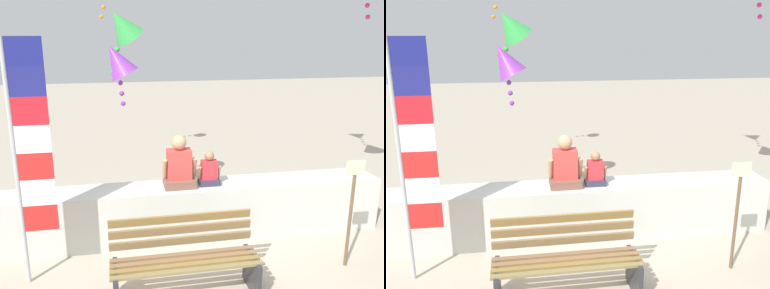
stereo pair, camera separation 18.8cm
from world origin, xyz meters
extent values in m
plane|color=#B4A893|center=(0.00, 0.00, 0.00)|extent=(40.00, 40.00, 0.00)
cube|color=silver|center=(0.00, 0.95, 0.40)|extent=(5.67, 0.59, 0.80)
cube|color=olive|center=(-0.30, -0.64, 0.45)|extent=(1.67, 0.08, 0.03)
cube|color=olive|center=(-0.30, -0.53, 0.45)|extent=(1.67, 0.08, 0.03)
cube|color=olive|center=(-0.30, -0.42, 0.45)|extent=(1.67, 0.08, 0.03)
cube|color=brown|center=(-0.30, -0.30, 0.45)|extent=(1.67, 0.08, 0.03)
cube|color=olive|center=(-0.30, -0.20, 0.57)|extent=(1.67, 0.06, 0.10)
cube|color=olive|center=(-0.30, -0.17, 0.70)|extent=(1.67, 0.06, 0.10)
cube|color=olive|center=(-0.30, -0.15, 0.83)|extent=(1.67, 0.06, 0.10)
cube|color=#2D2D33|center=(-1.08, -0.48, 0.23)|extent=(0.05, 0.53, 0.45)
cube|color=#2D2D33|center=(0.47, -0.47, 0.23)|extent=(0.05, 0.53, 0.45)
cube|color=brown|center=(-0.15, 0.95, 0.86)|extent=(0.44, 0.36, 0.12)
cube|color=#C7413D|center=(-0.15, 0.95, 1.13)|extent=(0.34, 0.22, 0.42)
cylinder|color=tan|center=(-0.36, 0.93, 1.08)|extent=(0.07, 0.17, 0.30)
cylinder|color=tan|center=(0.06, 0.93, 1.08)|extent=(0.07, 0.17, 0.30)
sphere|color=tan|center=(-0.15, 0.95, 1.44)|extent=(0.21, 0.21, 0.21)
cube|color=#302E47|center=(0.28, 0.95, 0.84)|extent=(0.29, 0.24, 0.08)
cube|color=red|center=(0.28, 0.95, 1.01)|extent=(0.22, 0.14, 0.28)
cylinder|color=#9F7250|center=(0.14, 0.93, 0.98)|extent=(0.05, 0.11, 0.20)
cylinder|color=#9F7250|center=(0.42, 0.93, 0.98)|extent=(0.05, 0.11, 0.20)
sphere|color=#9F7250|center=(0.28, 0.95, 1.22)|extent=(0.14, 0.14, 0.14)
cylinder|color=#B7B7BC|center=(-2.11, 0.17, 1.44)|extent=(0.05, 0.05, 2.87)
cube|color=red|center=(-1.90, 0.17, 0.82)|extent=(0.38, 0.02, 0.31)
cube|color=white|center=(-1.90, 0.17, 1.14)|extent=(0.38, 0.02, 0.31)
cube|color=red|center=(-1.90, 0.17, 1.45)|extent=(0.38, 0.02, 0.31)
cube|color=white|center=(-1.90, 0.17, 1.77)|extent=(0.38, 0.02, 0.31)
cube|color=red|center=(-1.90, 0.17, 2.08)|extent=(0.38, 0.02, 0.31)
cube|color=navy|center=(-1.90, 0.17, 2.40)|extent=(0.38, 0.02, 0.31)
cube|color=navy|center=(-1.90, 0.17, 2.71)|extent=(0.38, 0.02, 0.31)
cone|color=green|center=(-0.84, 1.94, 3.00)|extent=(0.76, 0.68, 0.62)
sphere|color=green|center=(-0.88, 2.03, 2.82)|extent=(0.08, 0.08, 0.08)
sphere|color=green|center=(-0.92, 2.12, 2.64)|extent=(0.08, 0.08, 0.08)
sphere|color=green|center=(-0.96, 2.21, 2.46)|extent=(0.08, 0.08, 0.08)
sphere|color=green|center=(-1.00, 2.30, 2.28)|extent=(0.08, 0.08, 0.08)
cone|color=purple|center=(-0.93, 1.87, 2.50)|extent=(0.68, 0.53, 0.64)
sphere|color=purple|center=(-0.91, 1.97, 2.32)|extent=(0.08, 0.08, 0.08)
sphere|color=purple|center=(-0.90, 2.07, 2.14)|extent=(0.08, 0.08, 0.08)
sphere|color=purple|center=(-0.88, 2.17, 1.96)|extent=(0.08, 0.08, 0.08)
sphere|color=purple|center=(-0.87, 2.26, 1.78)|extent=(0.08, 0.08, 0.08)
sphere|color=#D53086|center=(3.18, 2.04, 3.32)|extent=(0.08, 0.08, 0.08)
sphere|color=#D53086|center=(3.26, 2.11, 3.14)|extent=(0.08, 0.08, 0.08)
sphere|color=orange|center=(-1.13, 4.30, 3.37)|extent=(0.08, 0.08, 0.08)
sphere|color=orange|center=(-1.18, 4.38, 3.19)|extent=(0.08, 0.08, 0.08)
cylinder|color=brown|center=(1.83, -0.19, 0.61)|extent=(0.04, 0.04, 1.23)
cube|color=beige|center=(1.83, -0.19, 1.33)|extent=(0.24, 0.02, 0.18)
camera|label=1|loc=(-0.97, -4.43, 2.92)|focal=38.35mm
camera|label=2|loc=(-0.79, -4.46, 2.92)|focal=38.35mm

